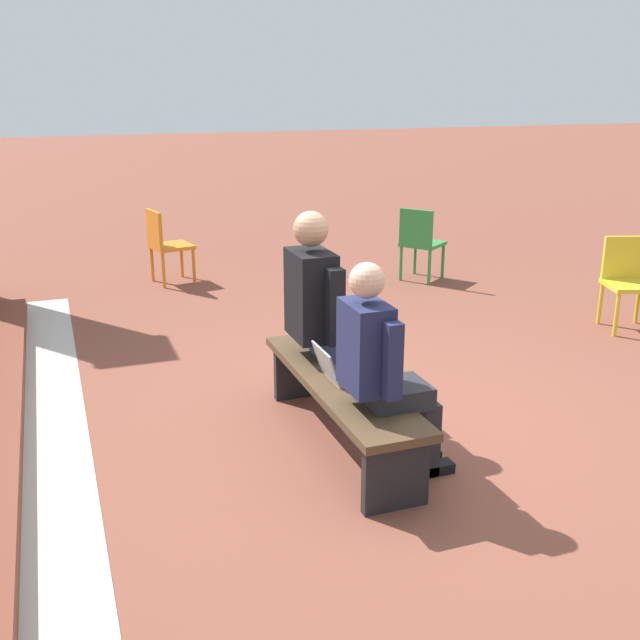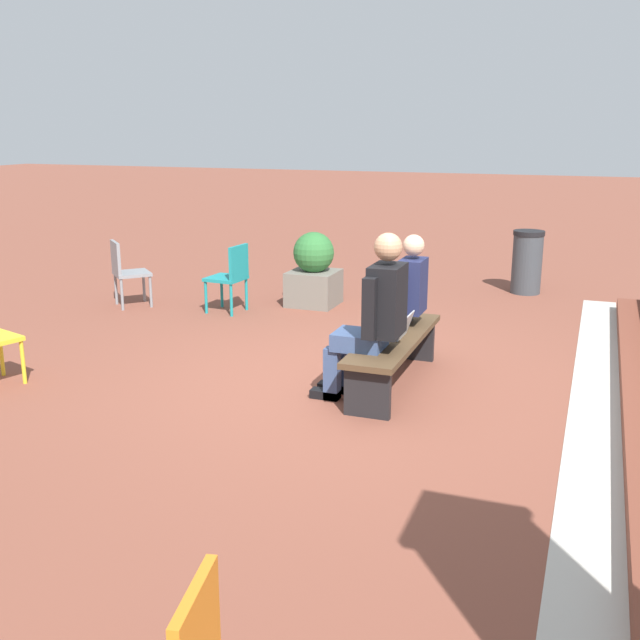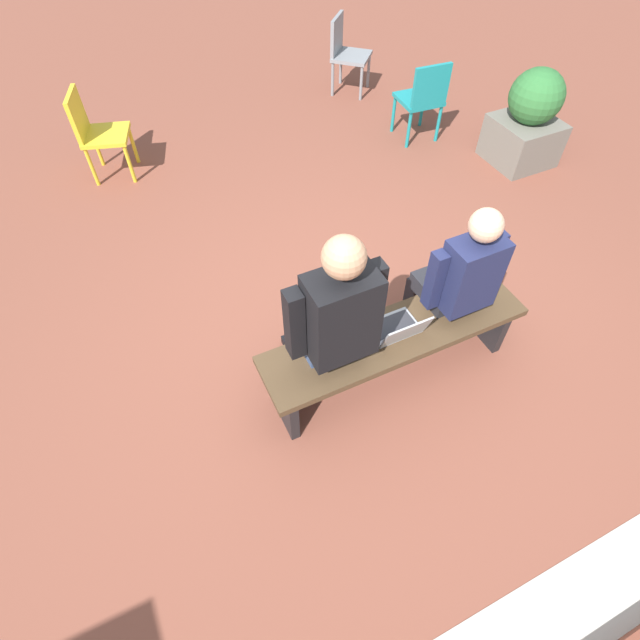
{
  "view_description": "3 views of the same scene",
  "coord_description": "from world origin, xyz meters",
  "views": [
    {
      "loc": [
        -4.1,
        1.93,
        2.2
      ],
      "look_at": [
        -0.2,
        0.51,
        0.87
      ],
      "focal_mm": 42.0,
      "sensor_mm": 36.0,
      "label": 1
    },
    {
      "loc": [
        6.02,
        1.93,
        2.25
      ],
      "look_at": [
        0.48,
        -0.13,
        0.7
      ],
      "focal_mm": 42.0,
      "sensor_mm": 36.0,
      "label": 2
    },
    {
      "loc": [
        1.19,
        1.93,
        2.95
      ],
      "look_at": [
        0.42,
        0.34,
        0.85
      ],
      "focal_mm": 28.0,
      "sensor_mm": 36.0,
      "label": 3
    }
  ],
  "objects": [
    {
      "name": "person_student",
      "position": [
        -0.57,
        0.28,
        0.69
      ],
      "size": [
        0.51,
        0.64,
        1.29
      ],
      "color": "#232328",
      "rests_on": "ground"
    },
    {
      "name": "concrete_strip",
      "position": [
        -0.12,
        2.03,
        0.0
      ],
      "size": [
        8.17,
        0.4,
        0.01
      ],
      "primitive_type": "cube",
      "color": "#B7B2A8",
      "rests_on": "ground"
    },
    {
      "name": "plastic_chair_near_bench_right",
      "position": [
        -2.0,
        -2.22,
        0.48
      ],
      "size": [
        0.45,
        0.45,
        0.84
      ],
      "color": "teal",
      "rests_on": "ground"
    },
    {
      "name": "bench",
      "position": [
        -0.12,
        0.34,
        0.35
      ],
      "size": [
        1.8,
        0.44,
        0.45
      ],
      "color": "#4C3823",
      "rests_on": "ground"
    },
    {
      "name": "person_adult",
      "position": [
        0.32,
        0.27,
        0.75
      ],
      "size": [
        0.59,
        0.74,
        1.42
      ],
      "color": "#384C75",
      "rests_on": "ground"
    },
    {
      "name": "plastic_chair_near_bench_left",
      "position": [
        -1.81,
        -3.61,
        0.48
      ],
      "size": [
        0.59,
        0.59,
        0.84
      ],
      "color": "gray",
      "rests_on": "ground"
    },
    {
      "name": "litter_bin",
      "position": [
        -4.4,
        1.06,
        0.43
      ],
      "size": [
        0.42,
        0.42,
        0.86
      ],
      "color": "#383D42",
      "rests_on": "ground"
    },
    {
      "name": "ground_plane",
      "position": [
        0.0,
        0.0,
        0.0
      ],
      "size": [
        60.0,
        60.0,
        0.0
      ],
      "primitive_type": "plane",
      "color": "brown"
    },
    {
      "name": "planter",
      "position": [
        -2.73,
        -1.42,
        0.44
      ],
      "size": [
        0.6,
        0.6,
        0.94
      ],
      "color": "#6B665B",
      "rests_on": "ground"
    },
    {
      "name": "laptop",
      "position": [
        -0.12,
        0.35,
        0.5
      ],
      "size": [
        0.32,
        0.29,
        0.21
      ],
      "color": "#9EA0A5",
      "rests_on": "bench"
    }
  ]
}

